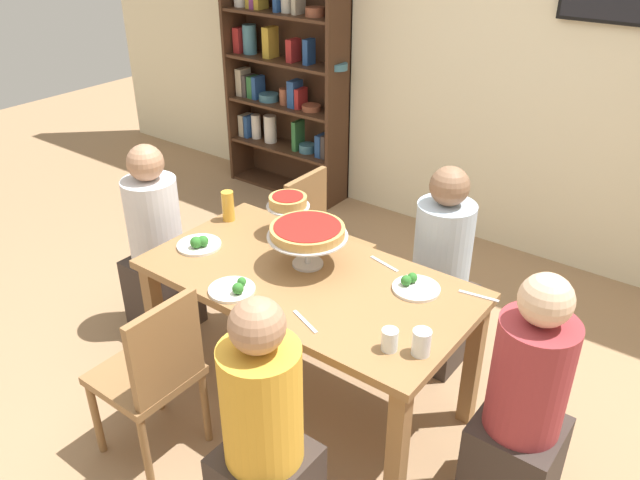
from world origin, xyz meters
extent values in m
plane|color=#9E7A56|center=(0.00, 0.00, 0.00)|extent=(12.00, 12.00, 0.00)
cube|color=beige|center=(0.00, 2.20, 1.40)|extent=(8.00, 0.12, 2.80)
cube|color=olive|center=(0.00, 0.00, 0.72)|extent=(1.56, 0.82, 0.04)
cube|color=olive|center=(-0.72, -0.35, 0.35)|extent=(0.07, 0.07, 0.70)
cube|color=olive|center=(0.72, -0.35, 0.35)|extent=(0.07, 0.07, 0.70)
cube|color=olive|center=(-0.72, 0.35, 0.35)|extent=(0.07, 0.07, 0.70)
cube|color=olive|center=(0.72, 0.35, 0.35)|extent=(0.07, 0.07, 0.70)
cube|color=#422819|center=(-2.31, 1.98, 1.10)|extent=(0.03, 0.30, 2.20)
cube|color=#422819|center=(-1.24, 1.98, 1.10)|extent=(0.03, 0.30, 2.20)
cube|color=#422819|center=(-1.78, 2.12, 1.10)|extent=(1.10, 0.02, 2.20)
cube|color=#422819|center=(-1.78, 1.98, 0.01)|extent=(1.04, 0.28, 0.02)
cube|color=#422819|center=(-1.78, 1.98, 0.38)|extent=(1.04, 0.28, 0.02)
cube|color=#422819|center=(-1.78, 1.98, 0.75)|extent=(1.04, 0.28, 0.02)
cube|color=#422819|center=(-1.78, 1.98, 1.11)|extent=(1.04, 0.28, 0.02)
cube|color=#422819|center=(-1.78, 1.98, 1.48)|extent=(1.04, 0.28, 0.02)
cube|color=#B2A88E|center=(-2.25, 1.98, 0.49)|extent=(0.06, 0.13, 0.19)
cube|color=navy|center=(-2.19, 1.98, 0.49)|extent=(0.04, 0.13, 0.19)
cylinder|color=silver|center=(-2.12, 1.98, 0.50)|extent=(0.08, 0.08, 0.21)
cylinder|color=silver|center=(-1.95, 1.98, 0.51)|extent=(0.11, 0.11, 0.24)
cube|color=#2D6B38|center=(-1.64, 1.98, 0.52)|extent=(0.04, 0.13, 0.25)
cylinder|color=#3D7084|center=(-1.55, 1.98, 0.42)|extent=(0.14, 0.14, 0.07)
cube|color=navy|center=(-1.40, 1.98, 0.48)|extent=(0.05, 0.13, 0.18)
cube|color=#3D3838|center=(-1.34, 1.98, 0.49)|extent=(0.04, 0.13, 0.19)
cube|color=orange|center=(-1.28, 1.98, 0.50)|extent=(0.07, 0.13, 0.22)
cube|color=#B2A88E|center=(-2.24, 1.98, 0.87)|extent=(0.07, 0.13, 0.23)
cube|color=#3D3838|center=(-2.18, 1.98, 0.85)|extent=(0.04, 0.13, 0.19)
cube|color=#2D6B38|center=(-2.12, 1.98, 0.85)|extent=(0.06, 0.12, 0.18)
cube|color=navy|center=(-2.07, 1.98, 0.85)|extent=(0.04, 0.13, 0.19)
cylinder|color=#3D7084|center=(-1.96, 1.98, 0.79)|extent=(0.17, 0.17, 0.06)
cylinder|color=brown|center=(-1.78, 1.98, 0.82)|extent=(0.09, 0.09, 0.13)
cube|color=navy|center=(-1.67, 1.98, 0.87)|extent=(0.07, 0.13, 0.22)
cube|color=maroon|center=(-1.61, 1.98, 0.84)|extent=(0.04, 0.13, 0.16)
cylinder|color=brown|center=(-1.50, 1.98, 0.78)|extent=(0.15, 0.15, 0.05)
cylinder|color=beige|center=(-1.29, 1.98, 0.87)|extent=(0.12, 0.12, 0.23)
cube|color=maroon|center=(-2.24, 1.98, 1.23)|extent=(0.07, 0.13, 0.20)
cylinder|color=#3D7084|center=(-2.14, 1.98, 1.24)|extent=(0.12, 0.12, 0.23)
cube|color=#B7932D|center=(-1.92, 1.98, 1.25)|extent=(0.07, 0.13, 0.24)
cube|color=maroon|center=(-1.68, 1.98, 1.21)|extent=(0.06, 0.13, 0.18)
cube|color=navy|center=(-1.52, 1.98, 1.22)|extent=(0.05, 0.11, 0.19)
cylinder|color=#3D7084|center=(-1.24, 1.98, 1.15)|extent=(0.15, 0.15, 0.05)
cylinder|color=beige|center=(-1.74, 1.98, 1.56)|extent=(0.09, 0.09, 0.14)
cylinder|color=brown|center=(-1.46, 1.98, 1.52)|extent=(0.15, 0.15, 0.07)
cube|color=#382D28|center=(-1.08, -0.01, 0.23)|extent=(0.34, 0.34, 0.45)
cylinder|color=silver|center=(-1.08, -0.01, 0.70)|extent=(0.30, 0.30, 0.50)
sphere|color=#A87A5B|center=(-1.08, -0.01, 1.05)|extent=(0.20, 0.20, 0.20)
cube|color=#382D28|center=(1.08, 0.00, 0.23)|extent=(0.34, 0.34, 0.45)
cylinder|color=#993338|center=(1.08, 0.00, 0.70)|extent=(0.30, 0.30, 0.50)
sphere|color=beige|center=(1.08, 0.00, 1.05)|extent=(0.20, 0.20, 0.20)
cube|color=#382D28|center=(0.35, 0.69, 0.23)|extent=(0.34, 0.34, 0.45)
cylinder|color=silver|center=(0.35, 0.69, 0.70)|extent=(0.30, 0.30, 0.50)
sphere|color=#846047|center=(0.35, 0.69, 1.05)|extent=(0.20, 0.20, 0.20)
cylinder|color=gold|center=(0.36, -0.73, 0.70)|extent=(0.30, 0.30, 0.50)
sphere|color=#A87A5B|center=(0.36, -0.73, 1.05)|extent=(0.20, 0.20, 0.20)
cube|color=olive|center=(-0.38, -0.70, 0.43)|extent=(0.40, 0.40, 0.04)
cube|color=olive|center=(-0.20, -0.70, 0.66)|extent=(0.04, 0.36, 0.42)
cylinder|color=olive|center=(-0.55, -0.87, 0.21)|extent=(0.04, 0.04, 0.41)
cylinder|color=olive|center=(-0.55, -0.52, 0.21)|extent=(0.04, 0.04, 0.41)
cylinder|color=olive|center=(-0.20, -0.87, 0.21)|extent=(0.04, 0.04, 0.41)
cylinder|color=olive|center=(-0.20, -0.52, 0.21)|extent=(0.04, 0.04, 0.41)
cube|color=olive|center=(-0.37, 0.69, 0.43)|extent=(0.40, 0.40, 0.04)
cube|color=olive|center=(-0.55, 0.69, 0.66)|extent=(0.04, 0.36, 0.42)
cylinder|color=olive|center=(-0.19, 0.87, 0.21)|extent=(0.04, 0.04, 0.41)
cylinder|color=olive|center=(-0.19, 0.52, 0.21)|extent=(0.04, 0.04, 0.41)
cylinder|color=olive|center=(-0.54, 0.87, 0.21)|extent=(0.04, 0.04, 0.41)
cylinder|color=olive|center=(-0.54, 0.52, 0.21)|extent=(0.04, 0.04, 0.41)
cylinder|color=silver|center=(-0.06, 0.09, 0.75)|extent=(0.15, 0.15, 0.01)
cylinder|color=silver|center=(-0.06, 0.09, 0.82)|extent=(0.03, 0.03, 0.14)
cylinder|color=silver|center=(-0.06, 0.09, 0.90)|extent=(0.38, 0.38, 0.01)
cylinder|color=tan|center=(-0.06, 0.09, 0.92)|extent=(0.35, 0.35, 0.04)
cylinder|color=maroon|center=(-0.06, 0.09, 0.95)|extent=(0.32, 0.32, 0.00)
cylinder|color=silver|center=(-0.34, 0.28, 0.75)|extent=(0.15, 0.15, 0.01)
cylinder|color=silver|center=(-0.34, 0.28, 0.82)|extent=(0.03, 0.03, 0.14)
cylinder|color=silver|center=(-0.34, 0.28, 0.90)|extent=(0.23, 0.23, 0.01)
cylinder|color=tan|center=(-0.34, 0.28, 0.93)|extent=(0.20, 0.20, 0.05)
cylinder|color=maroon|center=(-0.34, 0.28, 0.95)|extent=(0.16, 0.16, 0.00)
cylinder|color=white|center=(-0.61, -0.10, 0.75)|extent=(0.22, 0.22, 0.01)
sphere|color=#2D7028|center=(-0.58, -0.11, 0.78)|extent=(0.06, 0.06, 0.06)
sphere|color=#2D7028|center=(-0.59, -0.14, 0.78)|extent=(0.06, 0.06, 0.06)
cylinder|color=white|center=(-0.19, -0.30, 0.75)|extent=(0.21, 0.21, 0.01)
sphere|color=#2D7028|center=(-0.17, -0.25, 0.77)|extent=(0.04, 0.04, 0.04)
sphere|color=#2D7028|center=(-0.14, -0.31, 0.78)|extent=(0.05, 0.05, 0.05)
cylinder|color=white|center=(0.46, 0.21, 0.75)|extent=(0.22, 0.22, 0.01)
sphere|color=#2D7028|center=(0.43, 0.23, 0.78)|extent=(0.05, 0.05, 0.05)
sphere|color=#2D7028|center=(0.42, 0.19, 0.78)|extent=(0.05, 0.05, 0.05)
cylinder|color=gold|center=(-0.70, 0.20, 0.82)|extent=(0.07, 0.07, 0.17)
cylinder|color=white|center=(0.59, -0.23, 0.79)|extent=(0.07, 0.07, 0.09)
cylinder|color=white|center=(0.70, -0.18, 0.79)|extent=(0.07, 0.07, 0.11)
cube|color=silver|center=(0.71, 0.33, 0.74)|extent=(0.18, 0.04, 0.00)
cube|color=silver|center=(0.23, 0.31, 0.74)|extent=(0.18, 0.06, 0.00)
cube|color=silver|center=(0.21, -0.29, 0.74)|extent=(0.17, 0.08, 0.00)
camera|label=1|loc=(1.55, -1.96, 2.32)|focal=35.49mm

